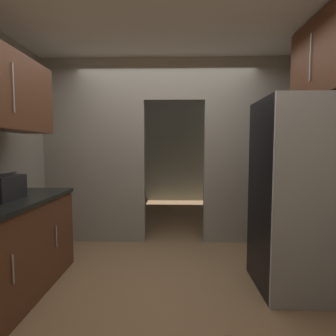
# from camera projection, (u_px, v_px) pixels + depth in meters

# --- Properties ---
(ground) EXTENTS (20.00, 20.00, 0.00)m
(ground) POSITION_uv_depth(u_px,v_px,m) (163.00, 286.00, 2.68)
(ground) COLOR #93704C
(kitchen_overhead_slab) EXTENTS (3.96, 6.65, 0.06)m
(kitchen_overhead_slab) POSITION_uv_depth(u_px,v_px,m) (164.00, 27.00, 2.87)
(kitchen_overhead_slab) COLOR silver
(kitchen_partition) EXTENTS (3.56, 0.12, 2.65)m
(kitchen_partition) POSITION_uv_depth(u_px,v_px,m) (165.00, 147.00, 3.90)
(kitchen_partition) COLOR #9E998C
(kitchen_partition) RESTS_ON ground
(adjoining_room_shell) EXTENTS (3.56, 3.18, 2.65)m
(adjoining_room_shell) POSITION_uv_depth(u_px,v_px,m) (169.00, 150.00, 6.03)
(adjoining_room_shell) COLOR gray
(adjoining_room_shell) RESTS_ON ground
(refrigerator) EXTENTS (0.85, 0.77, 1.84)m
(refrigerator) POSITION_uv_depth(u_px,v_px,m) (304.00, 196.00, 2.58)
(refrigerator) COLOR black
(refrigerator) RESTS_ON ground
(lower_cabinet_run) EXTENTS (0.70, 1.68, 0.91)m
(lower_cabinet_run) POSITION_uv_depth(u_px,v_px,m) (0.00, 252.00, 2.38)
(lower_cabinet_run) COLOR brown
(lower_cabinet_run) RESTS_ON ground
(upper_cabinet_fridgeside) EXTENTS (0.36, 0.94, 0.76)m
(upper_cabinet_fridgeside) POSITION_uv_depth(u_px,v_px,m) (329.00, 57.00, 2.57)
(upper_cabinet_fridgeside) COLOR brown
(boombox) EXTENTS (0.16, 0.39, 0.25)m
(boombox) POSITION_uv_depth(u_px,v_px,m) (7.00, 188.00, 2.43)
(boombox) COLOR black
(boombox) RESTS_ON lower_cabinet_run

